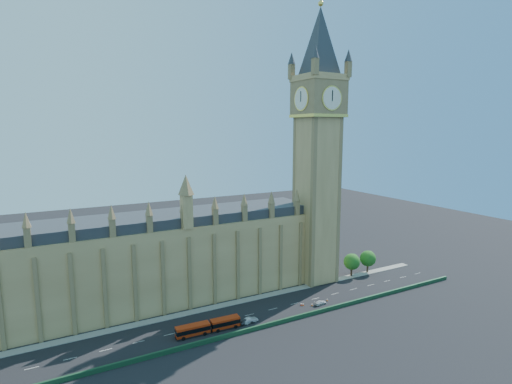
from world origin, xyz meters
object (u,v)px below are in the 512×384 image
red_bus (208,327)px  car_silver (250,320)px  car_white (321,303)px  car_grey (246,321)px

red_bus → car_silver: bearing=0.5°
car_white → red_bus: bearing=81.9°
red_bus → car_grey: (11.11, -0.54, -0.86)m
car_grey → car_silver: car_silver is taller
red_bus → car_grey: 11.15m
car_silver → car_white: car_silver is taller
red_bus → car_grey: size_ratio=4.21×
car_silver → car_white: bearing=-96.0°
red_bus → car_white: size_ratio=4.17×
car_grey → car_white: 26.05m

